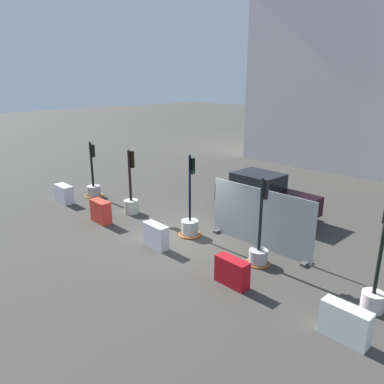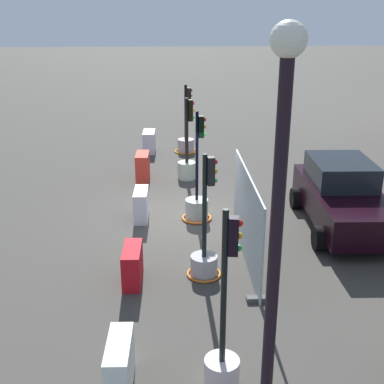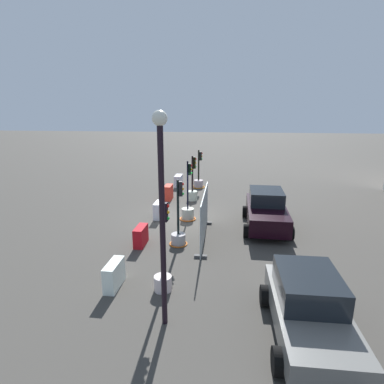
% 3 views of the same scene
% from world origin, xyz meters
% --- Properties ---
extents(ground_plane, '(120.00, 120.00, 0.00)m').
position_xyz_m(ground_plane, '(0.00, 0.00, 0.00)').
color(ground_plane, '#3F3C37').
extents(traffic_light_0, '(0.92, 0.92, 2.72)m').
position_xyz_m(traffic_light_0, '(-6.70, 0.20, 0.45)').
color(traffic_light_0, '#BCACB0').
rests_on(traffic_light_0, ground_plane).
extents(traffic_light_1, '(0.63, 0.63, 2.79)m').
position_xyz_m(traffic_light_1, '(-3.39, 0.11, 0.58)').
color(traffic_light_1, beige).
rests_on(traffic_light_1, ground_plane).
extents(traffic_light_2, '(0.84, 0.84, 3.06)m').
position_xyz_m(traffic_light_2, '(0.13, 0.25, 0.46)').
color(traffic_light_2, '#B7B9AB').
rests_on(traffic_light_2, ground_plane).
extents(traffic_light_3, '(0.77, 0.77, 2.81)m').
position_xyz_m(traffic_light_3, '(3.25, 0.24, 0.51)').
color(traffic_light_3, '#AFAAAC').
rests_on(traffic_light_3, ground_plane).
extents(traffic_light_4, '(0.56, 0.56, 3.03)m').
position_xyz_m(traffic_light_4, '(6.72, 0.27, 0.61)').
color(traffic_light_4, silver).
rests_on(traffic_light_4, ground_plane).
extents(construction_barrier_0, '(1.11, 0.50, 0.84)m').
position_xyz_m(construction_barrier_0, '(-6.83, -1.30, 0.42)').
color(construction_barrier_0, silver).
rests_on(construction_barrier_0, ground_plane).
extents(construction_barrier_1, '(1.00, 0.46, 0.91)m').
position_xyz_m(construction_barrier_1, '(-3.38, -1.41, 0.46)').
color(construction_barrier_1, red).
rests_on(construction_barrier_1, ground_plane).
extents(construction_barrier_2, '(1.02, 0.40, 0.84)m').
position_xyz_m(construction_barrier_2, '(0.02, -1.30, 0.42)').
color(construction_barrier_2, white).
rests_on(construction_barrier_2, ground_plane).
extents(construction_barrier_3, '(1.03, 0.41, 0.80)m').
position_xyz_m(construction_barrier_3, '(3.45, -1.33, 0.40)').
color(construction_barrier_3, '#B3101A').
rests_on(construction_barrier_3, ground_plane).
extents(construction_barrier_4, '(1.09, 0.40, 0.84)m').
position_xyz_m(construction_barrier_4, '(6.69, -1.33, 0.42)').
color(construction_barrier_4, white).
rests_on(construction_barrier_4, ground_plane).
extents(car_black_sedan, '(4.41, 2.27, 1.75)m').
position_xyz_m(car_black_sedan, '(0.71, 4.13, 0.85)').
color(car_black_sedan, black).
rests_on(car_black_sedan, ground_plane).
extents(building_main_facade, '(10.59, 7.84, 11.95)m').
position_xyz_m(building_main_facade, '(-2.29, 16.94, 6.00)').
color(building_main_facade, silver).
rests_on(building_main_facade, ground_plane).
extents(site_fence_panel, '(4.08, 0.50, 2.11)m').
position_xyz_m(site_fence_panel, '(2.52, 1.26, 1.01)').
color(site_fence_panel, '#94A2A5').
rests_on(site_fence_panel, ground_plane).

